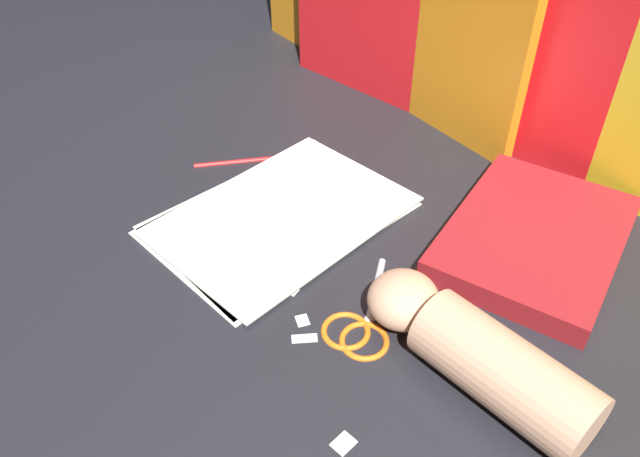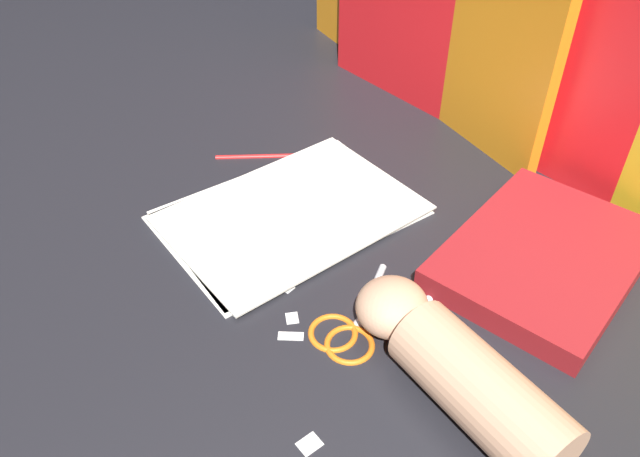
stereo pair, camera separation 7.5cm
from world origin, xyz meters
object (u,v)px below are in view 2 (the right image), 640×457
object	(u,v)px
book_closed	(544,257)
hand_forearm	(456,368)
scissors	(353,326)
paper_stack	(290,213)

from	to	relation	value
book_closed	hand_forearm	size ratio (longest dim) A/B	1.20
scissors	paper_stack	bearing A→B (deg)	166.16
paper_stack	hand_forearm	xyz separation A→B (m)	(0.34, -0.02, 0.03)
book_closed	scissors	bearing A→B (deg)	-102.00
paper_stack	book_closed	size ratio (longest dim) A/B	1.07
scissors	book_closed	bearing A→B (deg)	78.00
paper_stack	hand_forearm	size ratio (longest dim) A/B	1.29
book_closed	hand_forearm	world-z (taller)	hand_forearm
scissors	hand_forearm	distance (m)	0.13
book_closed	hand_forearm	bearing A→B (deg)	-72.67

